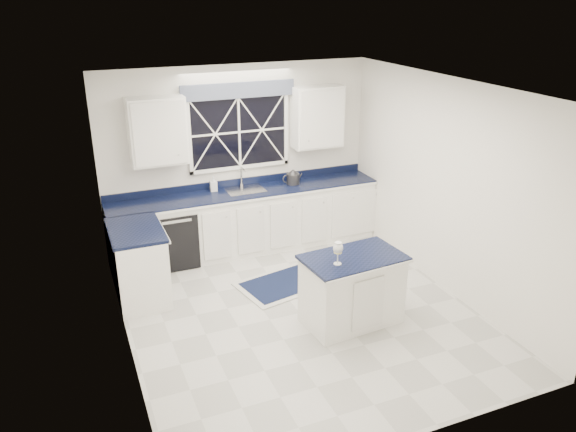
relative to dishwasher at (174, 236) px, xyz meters
name	(u,v)px	position (x,y,z in m)	size (l,w,h in m)	color
ground	(300,313)	(1.10, -1.95, -0.41)	(4.50, 4.50, 0.00)	#B9B9B4
back_wall	(239,158)	(1.10, 0.30, 0.94)	(4.00, 0.10, 2.70)	silver
base_cabinets	(229,229)	(0.77, -0.17, 0.04)	(3.99, 1.60, 0.90)	white
countertop	(246,192)	(1.10, 0.00, 0.51)	(3.98, 0.64, 0.04)	black
dishwasher	(174,236)	(0.00, 0.00, 0.00)	(0.60, 0.58, 0.82)	black
window	(239,127)	(1.10, 0.25, 1.42)	(1.65, 0.09, 1.26)	black
upper_cabinets	(241,123)	(1.10, 0.13, 1.49)	(3.10, 0.34, 0.90)	white
faucet	(242,176)	(1.10, 0.19, 0.69)	(0.05, 0.20, 0.30)	#AFAFB1
island	(352,289)	(1.59, -2.34, 0.02)	(1.19, 0.78, 0.85)	white
rug	(288,282)	(1.26, -1.20, -0.40)	(1.45, 1.06, 0.02)	#B5B5B0
kettle	(293,177)	(1.85, 0.03, 0.63)	(0.32, 0.20, 0.23)	#303032
wine_glass	(338,249)	(1.33, -2.43, 0.62)	(0.11, 0.11, 0.26)	silver
soap_bottle	(213,184)	(0.66, 0.18, 0.64)	(0.10, 0.10, 0.22)	silver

